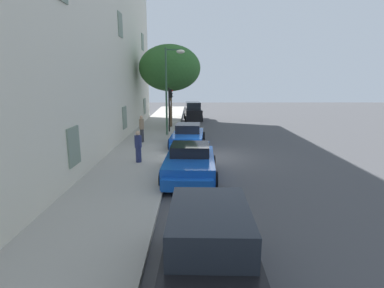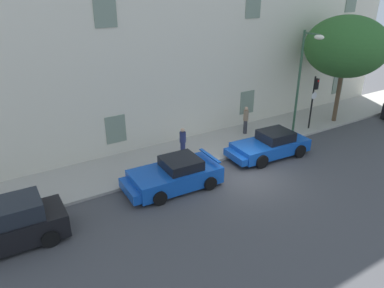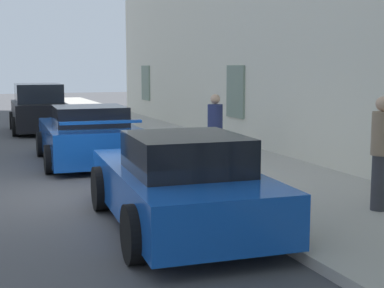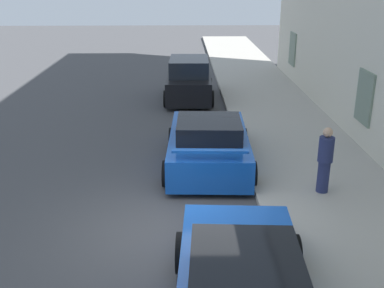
{
  "view_description": "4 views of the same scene",
  "coord_description": "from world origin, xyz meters",
  "px_view_note": "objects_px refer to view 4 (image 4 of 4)",
  "views": [
    {
      "loc": [
        -15.8,
        0.9,
        4.12
      ],
      "look_at": [
        -0.56,
        0.85,
        0.84
      ],
      "focal_mm": 28.01,
      "sensor_mm": 36.0,
      "label": 1
    },
    {
      "loc": [
        -10.62,
        -12.09,
        8.82
      ],
      "look_at": [
        -1.88,
        1.96,
        1.44
      ],
      "focal_mm": 34.16,
      "sensor_mm": 36.0,
      "label": 2
    },
    {
      "loc": [
        10.1,
        -1.6,
        2.32
      ],
      "look_at": [
        0.58,
        2.11,
        0.9
      ],
      "focal_mm": 52.45,
      "sensor_mm": 36.0,
      "label": 3
    },
    {
      "loc": [
        8.11,
        0.26,
        4.88
      ],
      "look_at": [
        -1.71,
        0.47,
        1.27
      ],
      "focal_mm": 43.23,
      "sensor_mm": 36.0,
      "label": 4
    }
  ],
  "objects_px": {
    "pedestrian_strolling": "(325,160)",
    "hatchback_parked": "(189,81)",
    "sportscar_yellow_flank": "(242,284)",
    "sportscar_red_lead": "(208,143)"
  },
  "relations": [
    {
      "from": "sportscar_red_lead",
      "to": "hatchback_parked",
      "type": "height_order",
      "value": "hatchback_parked"
    },
    {
      "from": "hatchback_parked",
      "to": "pedestrian_strolling",
      "type": "distance_m",
      "value": 9.4
    },
    {
      "from": "sportscar_yellow_flank",
      "to": "pedestrian_strolling",
      "type": "xyz_separation_m",
      "value": [
        -4.02,
        2.37,
        0.31
      ]
    },
    {
      "from": "pedestrian_strolling",
      "to": "sportscar_yellow_flank",
      "type": "bearing_deg",
      "value": -30.54
    },
    {
      "from": "sportscar_red_lead",
      "to": "hatchback_parked",
      "type": "distance_m",
      "value": 6.88
    },
    {
      "from": "sportscar_red_lead",
      "to": "sportscar_yellow_flank",
      "type": "height_order",
      "value": "sportscar_yellow_flank"
    },
    {
      "from": "hatchback_parked",
      "to": "sportscar_yellow_flank",
      "type": "bearing_deg",
      "value": 2.55
    },
    {
      "from": "sportscar_yellow_flank",
      "to": "hatchback_parked",
      "type": "relative_size",
      "value": 1.24
    },
    {
      "from": "sportscar_red_lead",
      "to": "sportscar_yellow_flank",
      "type": "distance_m",
      "value": 6.09
    },
    {
      "from": "pedestrian_strolling",
      "to": "hatchback_parked",
      "type": "bearing_deg",
      "value": -161.73
    }
  ]
}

